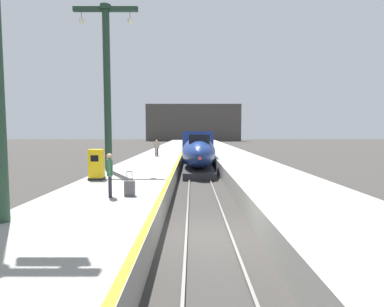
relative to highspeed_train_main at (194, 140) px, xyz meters
The scene contains 13 objects.
ground_plane 48.40m from the highspeed_train_main, 90.00° to the right, with size 260.00×260.00×0.00m, color #33302D.
platform_left 24.00m from the highspeed_train_main, 99.73° to the right, with size 4.80×110.00×1.05m, color gray.
platform_right 24.00m from the highspeed_train_main, 80.27° to the right, with size 4.80×110.00×1.05m, color gray.
platform_left_safety_stripe 23.70m from the highspeed_train_main, 94.29° to the right, with size 0.20×107.80×0.01m, color yellow.
rail_main_left 20.96m from the highspeed_train_main, 92.06° to the right, with size 0.08×110.00×0.12m, color slate.
rail_main_right 20.96m from the highspeed_train_main, 87.94° to the right, with size 0.08×110.00×0.12m, color slate.
highspeed_train_main is the anchor object (origin of this frame).
station_column_mid 40.21m from the highspeed_train_main, 98.51° to the right, with size 4.00×0.68×10.32m.
passenger_near_edge 47.17m from the highspeed_train_main, 94.50° to the right, with size 0.31×0.55×1.69m.
passenger_mid_platform 28.41m from the highspeed_train_main, 98.47° to the right, with size 0.57×0.26×1.69m.
rolling_suitcase 46.91m from the highspeed_train_main, 93.66° to the right, with size 0.40×0.22×0.98m.
ticket_machine_yellow 43.27m from the highspeed_train_main, 97.37° to the right, with size 0.76×0.62×1.60m.
terminus_back_wall 53.87m from the highspeed_train_main, 90.00° to the left, with size 36.00×2.00×14.00m, color #4C4742.
Camera 1 is at (-0.56, -9.78, 3.57)m, focal length 27.46 mm.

